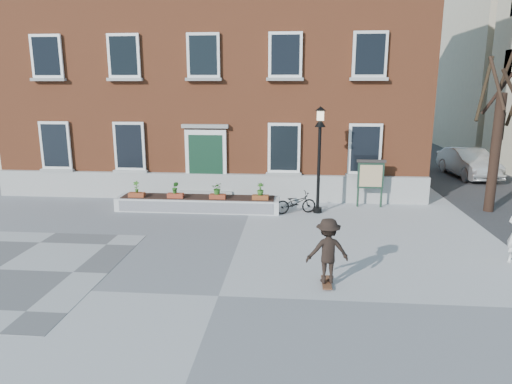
# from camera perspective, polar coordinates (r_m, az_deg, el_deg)

# --- Properties ---
(ground) EXTENTS (100.00, 100.00, 0.00)m
(ground) POSITION_cam_1_polar(r_m,az_deg,el_deg) (10.60, -4.71, -12.83)
(ground) COLOR #A1A1A4
(ground) RESTS_ON ground
(bicycle) EXTENTS (1.65, 1.00, 0.82)m
(bicycle) POSITION_cam_1_polar(r_m,az_deg,el_deg) (16.97, 4.97, -1.35)
(bicycle) COLOR black
(bicycle) RESTS_ON ground
(parked_car) EXTENTS (2.03, 4.68, 1.50)m
(parked_car) POSITION_cam_1_polar(r_m,az_deg,el_deg) (26.13, 25.01, 3.33)
(parked_car) COLOR silver
(parked_car) RESTS_ON ground
(brick_building) EXTENTS (18.40, 10.85, 12.60)m
(brick_building) POSITION_cam_1_polar(r_m,az_deg,el_deg) (23.71, -4.09, 17.11)
(brick_building) COLOR #974929
(brick_building) RESTS_ON ground
(planter_assembly) EXTENTS (6.20, 1.12, 1.15)m
(planter_assembly) POSITION_cam_1_polar(r_m,az_deg,el_deg) (17.50, -7.22, -1.30)
(planter_assembly) COLOR silver
(planter_assembly) RESTS_ON ground
(bare_tree) EXTENTS (1.83, 1.83, 6.16)m
(bare_tree) POSITION_cam_1_polar(r_m,az_deg,el_deg) (18.96, 27.91, 6.03)
(bare_tree) COLOR black
(bare_tree) RESTS_ON ground
(lamp_post) EXTENTS (0.40, 0.40, 3.93)m
(lamp_post) POSITION_cam_1_polar(r_m,az_deg,el_deg) (16.77, 7.94, 5.82)
(lamp_post) COLOR black
(lamp_post) RESTS_ON ground
(notice_board) EXTENTS (1.10, 0.16, 1.87)m
(notice_board) POSITION_cam_1_polar(r_m,az_deg,el_deg) (18.19, 14.14, 2.03)
(notice_board) COLOR #183020
(notice_board) RESTS_ON ground
(skateboarder) EXTENTS (1.10, 0.78, 1.65)m
(skateboarder) POSITION_cam_1_polar(r_m,az_deg,el_deg) (10.92, 8.95, -7.27)
(skateboarder) COLOR brown
(skateboarder) RESTS_ON ground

